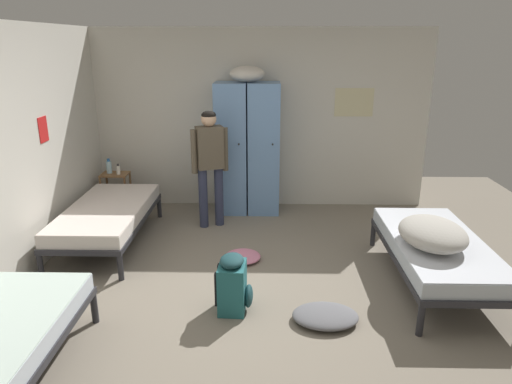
# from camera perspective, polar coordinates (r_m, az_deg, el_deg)

# --- Properties ---
(ground_plane) EXTENTS (8.35, 8.35, 0.00)m
(ground_plane) POSITION_cam_1_polar(r_m,az_deg,el_deg) (4.79, -0.07, -11.85)
(ground_plane) COLOR gray
(room_backdrop) EXTENTS (4.88, 5.28, 2.58)m
(room_backdrop) POSITION_cam_1_polar(r_m,az_deg,el_deg) (5.70, -12.43, 6.48)
(room_backdrop) COLOR beige
(room_backdrop) RESTS_ON ground_plane
(locker_bank) EXTENTS (0.90, 0.55, 2.07)m
(locker_bank) POSITION_cam_1_polar(r_m,az_deg,el_deg) (6.65, -1.03, 5.67)
(locker_bank) COLOR #6B93C6
(locker_bank) RESTS_ON ground_plane
(shelf_unit) EXTENTS (0.38, 0.30, 0.57)m
(shelf_unit) POSITION_cam_1_polar(r_m,az_deg,el_deg) (7.07, -16.71, 0.43)
(shelf_unit) COLOR brown
(shelf_unit) RESTS_ON ground_plane
(bed_left_rear) EXTENTS (0.90, 1.90, 0.49)m
(bed_left_rear) POSITION_cam_1_polar(r_m,az_deg,el_deg) (5.94, -17.74, -2.62)
(bed_left_rear) COLOR #28282D
(bed_left_rear) RESTS_ON ground_plane
(bed_right) EXTENTS (0.90, 1.90, 0.49)m
(bed_right) POSITION_cam_1_polar(r_m,az_deg,el_deg) (5.09, 21.17, -6.49)
(bed_right) COLOR #28282D
(bed_right) RESTS_ON ground_plane
(bedding_heap) EXTENTS (0.62, 0.82, 0.25)m
(bedding_heap) POSITION_cam_1_polar(r_m,az_deg,el_deg) (4.84, 20.76, -4.72)
(bedding_heap) COLOR #B7B2A8
(bedding_heap) RESTS_ON bed_right
(person_traveler) EXTENTS (0.46, 0.30, 1.55)m
(person_traveler) POSITION_cam_1_polar(r_m,az_deg,el_deg) (6.09, -5.65, 4.11)
(person_traveler) COLOR #2D334C
(person_traveler) RESTS_ON ground_plane
(water_bottle) EXTENTS (0.08, 0.08, 0.21)m
(water_bottle) POSITION_cam_1_polar(r_m,az_deg,el_deg) (7.03, -17.51, 2.96)
(water_bottle) COLOR #B2DBEA
(water_bottle) RESTS_ON shelf_unit
(lotion_bottle) EXTENTS (0.05, 0.05, 0.15)m
(lotion_bottle) POSITION_cam_1_polar(r_m,az_deg,el_deg) (6.94, -16.47, 2.63)
(lotion_bottle) COLOR white
(lotion_bottle) RESTS_ON shelf_unit
(backpack_teal) EXTENTS (0.35, 0.33, 0.55)m
(backpack_teal) POSITION_cam_1_polar(r_m,az_deg,el_deg) (4.36, -2.78, -11.21)
(backpack_teal) COLOR #23666B
(backpack_teal) RESTS_ON ground_plane
(clothes_pile_grey) EXTENTS (0.59, 0.45, 0.10)m
(clothes_pile_grey) POSITION_cam_1_polar(r_m,az_deg,el_deg) (4.34, 8.47, -14.74)
(clothes_pile_grey) COLOR slate
(clothes_pile_grey) RESTS_ON ground_plane
(clothes_pile_pink) EXTENTS (0.41, 0.41, 0.08)m
(clothes_pile_pink) POSITION_cam_1_polar(r_m,az_deg,el_deg) (5.38, -1.64, -7.88)
(clothes_pile_pink) COLOR pink
(clothes_pile_pink) RESTS_ON ground_plane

